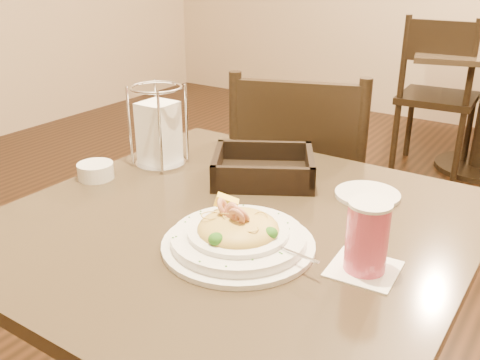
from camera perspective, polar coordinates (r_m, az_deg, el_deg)
The scene contains 9 objects.
main_table at distance 1.21m, azimuth -0.54°, elevation -14.02°, with size 0.90×0.90×0.73m.
dining_chair_near at distance 1.75m, azimuth 6.31°, elevation -2.04°, with size 0.54×0.54×0.93m.
dining_chair_far at distance 3.34m, azimuth 20.28°, elevation 8.82°, with size 0.45×0.45×0.93m.
pasta_bowl at distance 0.98m, azimuth -0.21°, elevation -5.89°, with size 0.31×0.28×0.09m.
drink_glass at distance 0.92m, azimuth 13.40°, elevation -5.95°, with size 0.12×0.12×0.13m.
bread_basket at distance 1.27m, azimuth 2.49°, elevation 1.04°, with size 0.30×0.28×0.06m.
napkin_caddy at distance 1.36m, azimuth -8.65°, elevation 5.15°, with size 0.13×0.13×0.21m.
side_plate at distance 1.22m, azimuth 13.44°, elevation -1.52°, with size 0.14×0.14×0.01m, color white.
butter_ramekin at distance 1.33m, azimuth -15.15°, elevation 0.95°, with size 0.09×0.09×0.04m, color white.
Camera 1 is at (0.55, -0.80, 1.23)m, focal length 40.00 mm.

